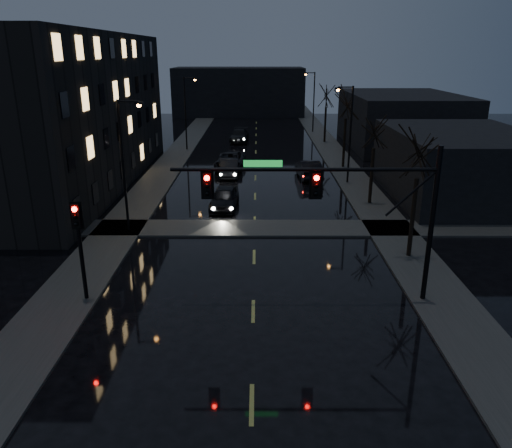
{
  "coord_description": "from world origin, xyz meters",
  "views": [
    {
      "loc": [
        0.17,
        -11.06,
        10.59
      ],
      "look_at": [
        0.11,
        10.24,
        3.2
      ],
      "focal_mm": 35.0,
      "sensor_mm": 36.0,
      "label": 1
    }
  ],
  "objects_px": {
    "oncoming_car_a": "(224,198)",
    "oncoming_car_d": "(239,136)",
    "oncoming_car_c": "(230,161)",
    "oncoming_car_b": "(229,168)",
    "lead_car": "(309,169)"
  },
  "relations": [
    {
      "from": "oncoming_car_c",
      "to": "oncoming_car_d",
      "type": "relative_size",
      "value": 1.07
    },
    {
      "from": "lead_car",
      "to": "oncoming_car_a",
      "type": "bearing_deg",
      "value": 47.39
    },
    {
      "from": "lead_car",
      "to": "oncoming_car_c",
      "type": "bearing_deg",
      "value": -32.27
    },
    {
      "from": "oncoming_car_a",
      "to": "lead_car",
      "type": "distance_m",
      "value": 11.29
    },
    {
      "from": "oncoming_car_b",
      "to": "lead_car",
      "type": "distance_m",
      "value": 7.08
    },
    {
      "from": "oncoming_car_b",
      "to": "lead_car",
      "type": "xyz_separation_m",
      "value": [
        7.04,
        -0.78,
        0.06
      ]
    },
    {
      "from": "oncoming_car_c",
      "to": "oncoming_car_d",
      "type": "bearing_deg",
      "value": 92.27
    },
    {
      "from": "oncoming_car_b",
      "to": "oncoming_car_c",
      "type": "bearing_deg",
      "value": 89.78
    },
    {
      "from": "oncoming_car_a",
      "to": "lead_car",
      "type": "relative_size",
      "value": 0.93
    },
    {
      "from": "oncoming_car_a",
      "to": "oncoming_car_c",
      "type": "xyz_separation_m",
      "value": [
        -0.24,
        12.59,
        0.0
      ]
    },
    {
      "from": "oncoming_car_d",
      "to": "oncoming_car_a",
      "type": "bearing_deg",
      "value": -87.11
    },
    {
      "from": "oncoming_car_b",
      "to": "oncoming_car_d",
      "type": "xyz_separation_m",
      "value": [
        0.29,
        17.93,
        0.01
      ]
    },
    {
      "from": "oncoming_car_a",
      "to": "oncoming_car_d",
      "type": "distance_m",
      "value": 27.68
    },
    {
      "from": "oncoming_car_d",
      "to": "lead_car",
      "type": "relative_size",
      "value": 1.07
    },
    {
      "from": "oncoming_car_b",
      "to": "lead_car",
      "type": "bearing_deg",
      "value": -7.64
    }
  ]
}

